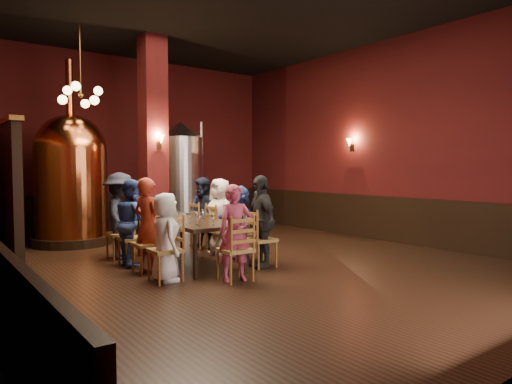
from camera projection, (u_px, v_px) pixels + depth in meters
room at (236, 133)px, 7.94m from camera, size 10.00×10.02×4.50m
wainscot_right at (380, 218)px, 10.40m from camera, size 0.08×9.90×1.00m
wainscot_back at (131, 211)px, 12.00m from camera, size 7.90×0.08×1.00m
column at (153, 140)px, 10.00m from camera, size 0.58×0.58×4.50m
partition at (2, 191)px, 8.65m from camera, size 0.22×3.50×2.40m
pendant_cluster at (81, 95)px, 9.14m from camera, size 0.90×0.90×1.70m
sconce_wall at (352, 145)px, 10.91m from camera, size 0.20×0.20×0.36m
sconce_column at (159, 142)px, 9.76m from camera, size 0.20×0.20×0.36m
dining_table at (187, 223)px, 7.89m from camera, size 1.08×2.43×0.75m
chair_0 at (165, 250)px, 6.60m from camera, size 0.47×0.47×0.92m
person_0 at (165, 237)px, 6.59m from camera, size 0.49×0.68×1.29m
chair_1 at (148, 244)px, 7.15m from camera, size 0.47×0.47×0.92m
person_1 at (148, 225)px, 7.13m from camera, size 0.52×0.64×1.50m
chair_2 at (133, 238)px, 7.69m from camera, size 0.47×0.47×0.92m
person_2 at (133, 222)px, 7.67m from camera, size 0.46×0.76×1.46m
chair_3 at (120, 233)px, 8.24m from camera, size 0.47×0.47×0.92m
person_3 at (120, 216)px, 8.22m from camera, size 0.92×1.15×1.56m
chair_4 at (261, 239)px, 7.57m from camera, size 0.47×0.47×0.92m
person_4 at (261, 221)px, 7.55m from camera, size 0.55×0.95×1.53m
chair_5 at (239, 234)px, 8.12m from camera, size 0.47×0.47×0.92m
person_5 at (239, 223)px, 8.11m from camera, size 0.55×1.28×1.33m
chair_6 at (220, 230)px, 8.66m from camera, size 0.47×0.47×0.92m
person_6 at (220, 217)px, 8.65m from camera, size 0.49×0.72×1.44m
chair_7 at (203, 226)px, 9.21m from camera, size 0.47×0.47×0.92m
person_7 at (203, 213)px, 9.19m from camera, size 0.52×0.77×1.46m
chair_8 at (235, 249)px, 6.63m from camera, size 0.47×0.47×0.92m
person_8 at (235, 233)px, 6.62m from camera, size 0.58×0.45×1.41m
copper_kettle at (71, 178)px, 9.77m from camera, size 1.75×1.75×3.93m
steel_vessel at (181, 177)px, 11.77m from camera, size 1.24×1.24×2.81m
rose_vase at (172, 204)px, 8.63m from camera, size 0.20×0.20×0.33m
wine_glass_0 at (196, 217)px, 7.59m from camera, size 0.07×0.07×0.17m
wine_glass_1 at (165, 211)px, 8.47m from camera, size 0.07×0.07×0.17m
wine_glass_2 at (213, 220)px, 7.12m from camera, size 0.07×0.07×0.17m
wine_glass_3 at (188, 218)px, 7.42m from camera, size 0.07×0.07×0.17m
wine_glass_4 at (172, 212)px, 8.28m from camera, size 0.07×0.07×0.17m
wine_glass_5 at (190, 218)px, 7.38m from camera, size 0.07×0.07×0.17m
wine_glass_6 at (178, 216)px, 7.68m from camera, size 0.07×0.07×0.17m
wine_glass_7 at (203, 214)px, 8.01m from camera, size 0.07×0.07×0.17m
wine_glass_8 at (197, 219)px, 7.19m from camera, size 0.07×0.07×0.17m
wine_glass_9 at (199, 221)px, 7.00m from camera, size 0.07×0.07×0.17m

